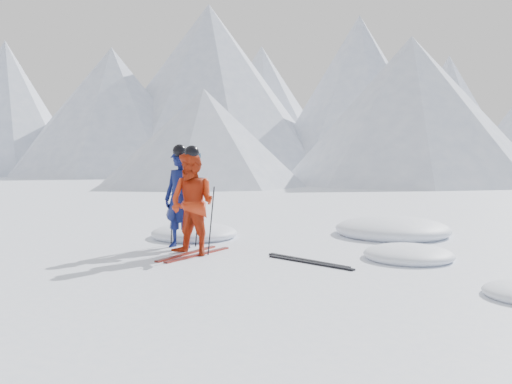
% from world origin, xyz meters
% --- Properties ---
extents(ground, '(160.00, 160.00, 0.00)m').
position_xyz_m(ground, '(0.00, 0.00, 0.00)').
color(ground, white).
rests_on(ground, ground).
extents(skier_blue, '(0.71, 0.48, 1.88)m').
position_xyz_m(skier_blue, '(-3.26, 0.14, 0.94)').
color(skier_blue, '#0C144A').
rests_on(skier_blue, ground).
extents(skier_red, '(0.95, 0.77, 1.85)m').
position_xyz_m(skier_red, '(-2.62, -0.39, 0.92)').
color(skier_red, '#B82C0E').
rests_on(skier_red, ground).
extents(pole_blue_left, '(0.12, 0.09, 1.25)m').
position_xyz_m(pole_blue_left, '(-3.56, 0.29, 0.63)').
color(pole_blue_left, black).
rests_on(pole_blue_left, ground).
extents(pole_blue_right, '(0.12, 0.07, 1.25)m').
position_xyz_m(pole_blue_right, '(-3.01, 0.39, 0.63)').
color(pole_blue_right, black).
rests_on(pole_blue_right, ground).
extents(pole_red_left, '(0.12, 0.10, 1.23)m').
position_xyz_m(pole_red_left, '(-2.92, -0.14, 0.62)').
color(pole_red_left, black).
rests_on(pole_red_left, ground).
extents(pole_red_right, '(0.12, 0.09, 1.23)m').
position_xyz_m(pole_red_right, '(-2.32, -0.24, 0.62)').
color(pole_red_right, black).
rests_on(pole_red_right, ground).
extents(ski_worn_left, '(0.17, 1.70, 0.03)m').
position_xyz_m(ski_worn_left, '(-2.74, -0.39, 0.01)').
color(ski_worn_left, black).
rests_on(ski_worn_left, ground).
extents(ski_worn_right, '(0.28, 1.70, 0.03)m').
position_xyz_m(ski_worn_right, '(-2.50, -0.39, 0.01)').
color(ski_worn_right, black).
rests_on(ski_worn_right, ground).
extents(ski_loose_a, '(1.65, 0.60, 0.03)m').
position_xyz_m(ski_loose_a, '(-0.57, -0.00, 0.01)').
color(ski_loose_a, black).
rests_on(ski_loose_a, ground).
extents(ski_loose_b, '(1.66, 0.54, 0.03)m').
position_xyz_m(ski_loose_b, '(-0.47, -0.15, 0.01)').
color(ski_loose_b, black).
rests_on(ski_loose_b, ground).
extents(snow_lumps, '(7.97, 6.31, 0.56)m').
position_xyz_m(snow_lumps, '(-0.59, 2.50, 0.00)').
color(snow_lumps, white).
rests_on(snow_lumps, ground).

